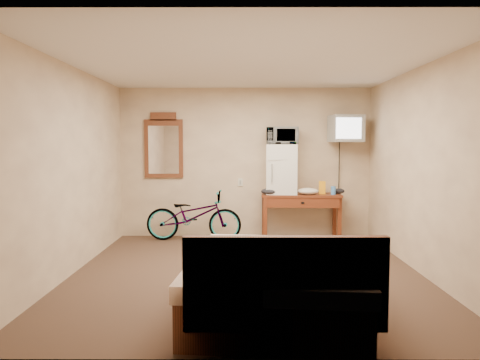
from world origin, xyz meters
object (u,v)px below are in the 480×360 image
at_px(mini_fridge, 282,169).
at_px(bed, 276,282).
at_px(crt_television, 346,129).
at_px(microwave, 282,136).
at_px(blue_cup, 333,190).
at_px(wall_mirror, 164,146).
at_px(bicycle, 194,216).
at_px(desk, 301,202).

height_order(mini_fridge, bed, mini_fridge).
height_order(mini_fridge, crt_television, crt_television).
height_order(microwave, blue_cup, microwave).
bearing_deg(mini_fridge, bed, -95.76).
bearing_deg(bed, blue_cup, 70.51).
xyz_separation_m(crt_television, bed, (-1.37, -3.40, -1.52)).
bearing_deg(mini_fridge, wall_mirror, 173.58).
bearing_deg(crt_television, bicycle, -177.55).
height_order(mini_fridge, bicycle, mini_fridge).
xyz_separation_m(crt_television, bicycle, (-2.47, -0.11, -1.41)).
bearing_deg(bed, wall_mirror, 113.99).
height_order(blue_cup, crt_television, crt_television).
bearing_deg(bicycle, desk, -83.77).
xyz_separation_m(desk, microwave, (-0.31, 0.05, 1.08)).
height_order(microwave, wall_mirror, wall_mirror).
relative_size(mini_fridge, crt_television, 1.32).
relative_size(wall_mirror, bed, 0.51).
bearing_deg(bicycle, blue_cup, -86.39).
relative_size(microwave, blue_cup, 3.80).
bearing_deg(mini_fridge, microwave, 56.29).
height_order(desk, blue_cup, blue_cup).
height_order(blue_cup, bicycle, blue_cup).
xyz_separation_m(microwave, blue_cup, (0.82, -0.13, -0.88)).
relative_size(crt_television, wall_mirror, 0.56).
height_order(microwave, bed, microwave).
xyz_separation_m(desk, bicycle, (-1.75, -0.09, -0.22)).
bearing_deg(wall_mirror, bed, -66.01).
bearing_deg(crt_television, desk, -178.42).
bearing_deg(wall_mirror, blue_cup, -7.15).
xyz_separation_m(wall_mirror, bicycle, (0.53, -0.36, -1.12)).
distance_m(mini_fridge, wall_mirror, 2.02).
height_order(desk, bicycle, bicycle).
bearing_deg(blue_cup, mini_fridge, 171.10).
bearing_deg(microwave, crt_television, 0.11).
distance_m(mini_fridge, microwave, 0.55).
relative_size(microwave, bed, 0.24).
distance_m(blue_cup, bed, 3.54).
bearing_deg(bicycle, bed, -158.22).
height_order(wall_mirror, bicycle, wall_mirror).
relative_size(crt_television, bed, 0.28).
distance_m(mini_fridge, bed, 3.55).
distance_m(desk, blue_cup, 0.55).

